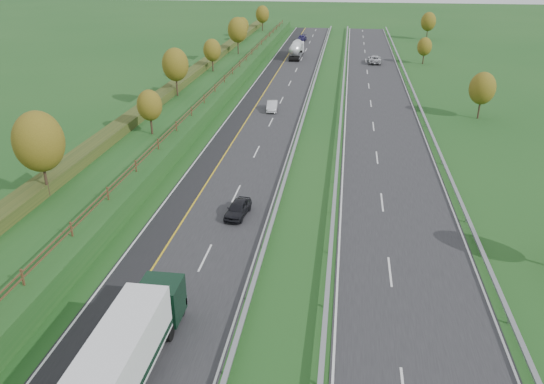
{
  "coord_description": "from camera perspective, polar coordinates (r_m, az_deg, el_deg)",
  "views": [
    {
      "loc": [
        11.24,
        -11.0,
        21.51
      ],
      "look_at": [
        5.32,
        31.13,
        2.2
      ],
      "focal_mm": 35.0,
      "sensor_mm": 36.0,
      "label": 1
    }
  ],
  "objects": [
    {
      "name": "hedge_left",
      "position": [
        78.03,
        -12.09,
        9.81
      ],
      "size": [
        2.2,
        180.0,
        1.1
      ],
      "primitive_type": "cube",
      "color": "#2A3A17",
      "rests_on": "embankment_left"
    },
    {
      "name": "trees_far",
      "position": [
        103.37,
        18.76,
        13.55
      ],
      "size": [
        8.45,
        118.6,
        7.12
      ],
      "color": "#2D2116",
      "rests_on": "ground"
    },
    {
      "name": "outer_barrier_far",
      "position": [
        74.83,
        16.29,
        7.21
      ],
      "size": [
        0.32,
        200.0,
        0.71
      ],
      "color": "gray",
      "rests_on": "ground"
    },
    {
      "name": "road_tanker",
      "position": [
        122.04,
        2.64,
        15.12
      ],
      "size": [
        2.4,
        11.22,
        3.46
      ],
      "color": "silver",
      "rests_on": "near_carriageway"
    },
    {
      "name": "car_oncoming",
      "position": [
        117.4,
        10.97,
        13.84
      ],
      "size": [
        2.66,
        5.76,
        1.6
      ],
      "primitive_type": "imported",
      "rotation": [
        0.0,
        0.0,
        3.14
      ],
      "color": "#BBBCC0",
      "rests_on": "far_carriageway"
    },
    {
      "name": "hard_shoulder",
      "position": [
        75.68,
        -3.8,
        7.86
      ],
      "size": [
        3.0,
        200.0,
        0.04
      ],
      "primitive_type": "cube",
      "color": "black",
      "rests_on": "ground"
    },
    {
      "name": "ground",
      "position": [
        69.49,
        4.96,
        6.29
      ],
      "size": [
        400.0,
        400.0,
        0.0
      ],
      "primitive_type": "plane",
      "color": "#1B491A",
      "rests_on": "ground"
    },
    {
      "name": "car_dark_near",
      "position": [
        47.15,
        -3.69,
        -1.8
      ],
      "size": [
        2.12,
        4.23,
        1.38
      ],
      "primitive_type": "imported",
      "rotation": [
        0.0,
        0.0,
        -0.12
      ],
      "color": "black",
      "rests_on": "near_carriageway"
    },
    {
      "name": "median_barrier_near",
      "position": [
        74.22,
        3.42,
        8.01
      ],
      "size": [
        0.32,
        200.0,
        0.71
      ],
      "color": "gray",
      "rests_on": "ground"
    },
    {
      "name": "trees_left",
      "position": [
        73.31,
        -11.46,
        12.02
      ],
      "size": [
        6.64,
        164.3,
        7.66
      ],
      "color": "#2D2116",
      "rests_on": "embankment_left"
    },
    {
      "name": "car_small_far",
      "position": [
        145.9,
        3.23,
        16.2
      ],
      "size": [
        2.4,
        5.18,
        1.46
      ],
      "primitive_type": "imported",
      "rotation": [
        0.0,
        0.0,
        -0.07
      ],
      "color": "#1A1543",
      "rests_on": "near_carriageway"
    },
    {
      "name": "lane_markings",
      "position": [
        74.22,
        3.95,
        7.54
      ],
      "size": [
        26.75,
        200.0,
        0.01
      ],
      "color": "silver",
      "rests_on": "near_carriageway"
    },
    {
      "name": "far_carriageway",
      "position": [
        74.37,
        11.79,
        7.1
      ],
      "size": [
        10.5,
        200.0,
        0.04
      ],
      "primitive_type": "cube",
      "color": "#242426",
      "rests_on": "ground"
    },
    {
      "name": "near_carriageway",
      "position": [
        75.03,
        -0.97,
        7.76
      ],
      "size": [
        10.5,
        200.0,
        0.04
      ],
      "primitive_type": "cube",
      "color": "#242426",
      "rests_on": "ground"
    },
    {
      "name": "box_lorry",
      "position": [
        28.95,
        -16.72,
        -18.37
      ],
      "size": [
        2.58,
        16.28,
        4.06
      ],
      "color": "black",
      "rests_on": "near_carriageway"
    },
    {
      "name": "median_barrier_far",
      "position": [
        74.01,
        7.4,
        7.81
      ],
      "size": [
        0.32,
        200.0,
        0.71
      ],
      "color": "gray",
      "rests_on": "ground"
    },
    {
      "name": "embankment_left",
      "position": [
        77.78,
        -10.59,
        8.71
      ],
      "size": [
        12.0,
        200.0,
        2.0
      ],
      "primitive_type": "cube",
      "color": "#1B491A",
      "rests_on": "ground"
    },
    {
      "name": "fence_left",
      "position": [
        75.67,
        -7.5,
        9.83
      ],
      "size": [
        0.12,
        189.06,
        1.2
      ],
      "color": "#422B19",
      "rests_on": "embankment_left"
    },
    {
      "name": "car_silver_mid",
      "position": [
        79.39,
        0.01,
        9.24
      ],
      "size": [
        1.86,
        4.37,
        1.4
      ],
      "primitive_type": "imported",
      "rotation": [
        0.0,
        0.0,
        0.09
      ],
      "color": "silver",
      "rests_on": "near_carriageway"
    }
  ]
}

